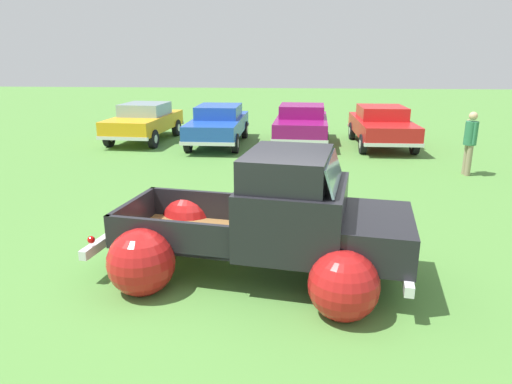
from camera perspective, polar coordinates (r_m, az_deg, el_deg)
ground_plane at (r=7.23m, az=-0.66°, el=-9.87°), size 80.00×80.00×0.00m
vintage_pickup_truck at (r=6.84m, az=2.48°, el=-4.53°), size 4.86×3.32×1.96m
show_car_0 at (r=18.38m, az=-13.67°, el=8.60°), size 2.16×4.27×1.43m
show_car_1 at (r=17.20m, az=-4.68°, el=8.49°), size 1.87×4.61×1.43m
show_car_2 at (r=17.41m, az=5.66°, el=8.56°), size 2.10×4.22×1.43m
show_car_3 at (r=17.42m, az=15.31°, el=8.06°), size 1.96×4.37×1.43m
spectator_0 at (r=13.93m, az=25.03°, el=5.94°), size 0.37×0.54×1.75m
lane_cone_0 at (r=9.60m, az=5.02°, el=-1.07°), size 0.36×0.36×0.63m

